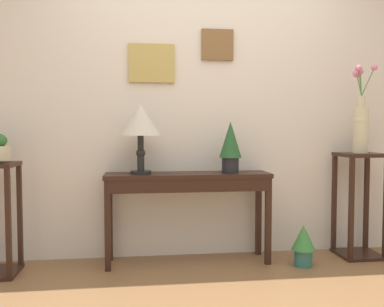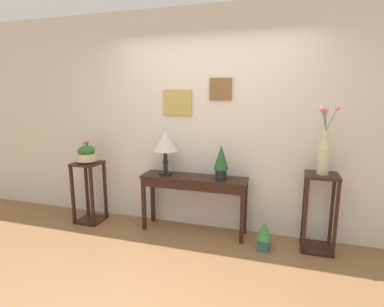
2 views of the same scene
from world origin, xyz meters
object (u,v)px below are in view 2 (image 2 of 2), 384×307
at_px(pedestal_stand_left, 89,192).
at_px(flower_vase_tall_right, 324,150).
at_px(potted_plant_on_console, 221,161).
at_px(planter_bowl_wide_left, 87,154).
at_px(potted_plant_floor, 264,235).
at_px(pedestal_stand_right, 319,213).
at_px(console_table, 193,185).
at_px(table_lamp, 165,143).

relative_size(pedestal_stand_left, flower_vase_tall_right, 1.14).
height_order(potted_plant_on_console, planter_bowl_wide_left, planter_bowl_wide_left).
xyz_separation_m(potted_plant_on_console, planter_bowl_wide_left, (-1.82, -0.09, -0.01)).
bearing_deg(potted_plant_floor, pedestal_stand_right, 18.88).
bearing_deg(console_table, table_lamp, 176.59).
bearing_deg(pedestal_stand_left, pedestal_stand_right, 1.76).
distance_m(potted_plant_on_console, pedestal_stand_left, 1.90).
xyz_separation_m(pedestal_stand_left, flower_vase_tall_right, (2.95, 0.09, 0.73)).
xyz_separation_m(planter_bowl_wide_left, pedestal_stand_right, (2.95, 0.09, -0.51)).
distance_m(console_table, potted_plant_on_console, 0.49).
relative_size(planter_bowl_wide_left, potted_plant_floor, 0.98).
bearing_deg(flower_vase_tall_right, table_lamp, 179.36).
distance_m(potted_plant_on_console, pedestal_stand_right, 1.24).
distance_m(console_table, table_lamp, 0.64).
bearing_deg(planter_bowl_wide_left, pedestal_stand_right, 1.75).
distance_m(potted_plant_on_console, planter_bowl_wide_left, 1.83).
bearing_deg(potted_plant_on_console, console_table, -179.38).
bearing_deg(table_lamp, potted_plant_floor, -9.61).
xyz_separation_m(pedestal_stand_right, potted_plant_floor, (-0.57, -0.20, -0.26)).
relative_size(pedestal_stand_left, potted_plant_floor, 2.55).
relative_size(potted_plant_on_console, potted_plant_floor, 1.26).
height_order(console_table, table_lamp, table_lamp).
height_order(table_lamp, potted_plant_floor, table_lamp).
relative_size(console_table, planter_bowl_wide_left, 4.13).
relative_size(potted_plant_on_console, flower_vase_tall_right, 0.57).
bearing_deg(pedestal_stand_right, console_table, -179.91).
distance_m(console_table, potted_plant_floor, 1.02).
xyz_separation_m(console_table, potted_plant_floor, (0.90, -0.19, -0.44)).
bearing_deg(potted_plant_on_console, flower_vase_tall_right, -0.11).
bearing_deg(console_table, potted_plant_on_console, 0.62).
relative_size(console_table, pedestal_stand_left, 1.58).
bearing_deg(flower_vase_tall_right, pedestal_stand_left, -178.25).
height_order(flower_vase_tall_right, potted_plant_floor, flower_vase_tall_right).
bearing_deg(table_lamp, potted_plant_on_console, -1.48).
bearing_deg(potted_plant_on_console, table_lamp, 178.52).
relative_size(console_table, table_lamp, 2.40).
xyz_separation_m(pedestal_stand_left, planter_bowl_wide_left, (-0.00, 0.00, 0.54)).
xyz_separation_m(console_table, planter_bowl_wide_left, (-1.47, -0.09, 0.33)).
distance_m(pedestal_stand_left, pedestal_stand_right, 2.95).
bearing_deg(pedestal_stand_left, flower_vase_tall_right, 1.75).
relative_size(console_table, flower_vase_tall_right, 1.80).
height_order(planter_bowl_wide_left, pedestal_stand_right, planter_bowl_wide_left).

